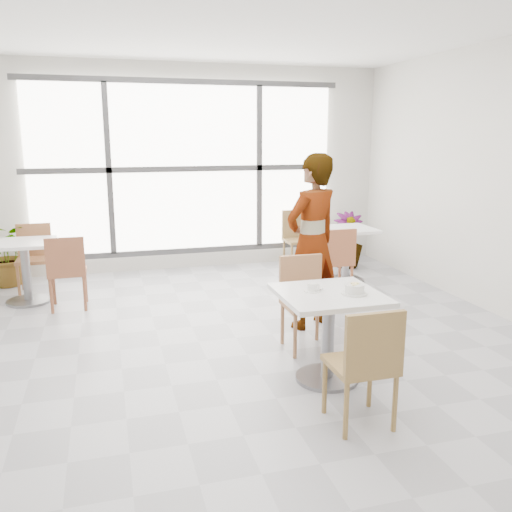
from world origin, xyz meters
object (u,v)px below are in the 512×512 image
object	(u,v)px
bg_table_right	(346,247)
bg_table_left	(25,263)
person	(312,242)
main_table	(329,319)
bg_chair_right_far	(297,235)
bg_chair_right_near	(336,257)
plant_right	(347,240)
bg_chair_left_far	(34,253)
chair_far	(304,296)
coffee_cup	(313,288)
chair_near	(366,360)
bg_chair_left_near	(67,268)
oatmeal_bowl	(354,289)
plant_left	(8,254)

from	to	relation	value
bg_table_right	bg_table_left	bearing A→B (deg)	177.68
person	bg_table_right	distance (m)	1.95
main_table	bg_chair_right_far	size ratio (longest dim) A/B	0.92
bg_chair_right_near	plant_right	xyz separation A→B (m)	(0.81, 1.39, -0.08)
bg_table_right	bg_chair_left_far	size ratio (longest dim) A/B	0.86
bg_table_right	plant_right	bearing A→B (deg)	63.56
bg_chair_right_near	chair_far	bearing A→B (deg)	55.92
bg_table_left	plant_right	xyz separation A→B (m)	(4.48, 0.60, -0.07)
plant_right	coffee_cup	bearing A→B (deg)	-119.43
plant_right	chair_near	bearing A→B (deg)	-113.79
main_table	person	bearing A→B (deg)	74.70
bg_chair_right_near	main_table	bearing A→B (deg)	64.54
chair_near	bg_chair_left_near	xyz separation A→B (m)	(-2.09, 3.27, 0.00)
chair_far	bg_table_left	distance (m)	3.50
chair_far	bg_chair_right_near	size ratio (longest dim) A/B	1.00
bg_chair_left_near	person	bearing A→B (deg)	153.13
main_table	bg_chair_left_near	distance (m)	3.30
chair_far	bg_chair_left_near	world-z (taller)	same
main_table	chair_far	world-z (taller)	chair_far
chair_far	bg_table_left	bearing A→B (deg)	141.01
bg_chair_left_far	oatmeal_bowl	bearing A→B (deg)	-51.78
coffee_cup	bg_chair_right_near	bearing A→B (deg)	61.26
chair_far	bg_table_right	bearing A→B (deg)	55.66
bg_chair_left_near	bg_chair_right_near	xyz separation A→B (m)	(3.18, -0.35, 0.00)
bg_table_right	plant_left	size ratio (longest dim) A/B	0.88
bg_chair_right_far	plant_right	world-z (taller)	bg_chair_right_far
bg_table_right	bg_chair_right_far	distance (m)	1.01
bg_chair_right_far	plant_right	xyz separation A→B (m)	(0.74, -0.18, -0.08)
bg_chair_right_far	main_table	bearing A→B (deg)	-106.42
bg_chair_right_near	person	bearing A→B (deg)	53.03
bg_chair_left_near	bg_chair_left_far	size ratio (longest dim) A/B	1.00
chair_near	bg_table_right	distance (m)	3.85
bg_table_right	oatmeal_bowl	bearing A→B (deg)	-114.19
bg_chair_left_near	bg_chair_right_near	world-z (taller)	same
chair_far	bg_chair_left_far	distance (m)	3.79
bg_table_left	chair_near	bearing A→B (deg)	-55.08
bg_chair_left_near	bg_table_left	bearing A→B (deg)	-41.57
plant_left	bg_chair_left_far	bearing A→B (deg)	-46.26
oatmeal_bowl	coffee_cup	world-z (taller)	oatmeal_bowl
coffee_cup	oatmeal_bowl	bearing A→B (deg)	-28.13
bg_table_right	plant_left	distance (m)	4.55
bg_table_right	plant_left	world-z (taller)	plant_left
chair_far	plant_right	xyz separation A→B (m)	(1.77, 2.79, -0.08)
coffee_cup	bg_chair_left_near	xyz separation A→B (m)	(-2.03, 2.44, -0.28)
plant_right	main_table	bearing A→B (deg)	-117.47
oatmeal_bowl	coffee_cup	xyz separation A→B (m)	(-0.29, 0.16, -0.01)
oatmeal_bowl	coffee_cup	distance (m)	0.33
main_table	oatmeal_bowl	bearing A→B (deg)	-27.42
oatmeal_bowl	bg_chair_left_far	xyz separation A→B (m)	(-2.77, 3.52, -0.29)
bg_table_right	plant_right	size ratio (longest dim) A/B	0.89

